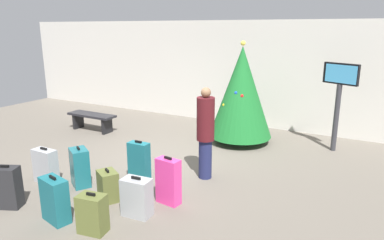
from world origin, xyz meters
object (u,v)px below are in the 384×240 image
at_px(flight_info_kiosk, 339,91).
at_px(traveller_0, 205,131).
at_px(suitcase_1, 168,181).
at_px(suitcase_7, 108,186).
at_px(suitcase_5, 92,214).
at_px(holiday_tree, 241,92).
at_px(suitcase_0, 8,187).
at_px(waiting_bench, 92,118).
at_px(suitcase_3, 137,197).
at_px(suitcase_8, 80,167).
at_px(suitcase_4, 55,200).
at_px(suitcase_6, 139,162).
at_px(suitcase_2, 46,166).

height_order(flight_info_kiosk, traveller_0, flight_info_kiosk).
relative_size(suitcase_1, suitcase_7, 1.46).
bearing_deg(suitcase_5, holiday_tree, 85.98).
distance_m(suitcase_0, suitcase_5, 1.70).
xyz_separation_m(waiting_bench, suitcase_3, (3.91, -3.09, -0.06)).
bearing_deg(suitcase_8, suitcase_5, -38.47).
bearing_deg(suitcase_0, suitcase_4, 3.95).
xyz_separation_m(holiday_tree, waiting_bench, (-3.98, -1.03, -0.92)).
distance_m(suitcase_0, suitcase_6, 2.18).
xyz_separation_m(traveller_0, suitcase_3, (-0.28, -1.76, -0.63)).
height_order(flight_info_kiosk, suitcase_6, flight_info_kiosk).
distance_m(traveller_0, suitcase_6, 1.36).
relative_size(suitcase_0, suitcase_8, 0.98).
bearing_deg(suitcase_2, suitcase_7, 0.46).
xyz_separation_m(suitcase_0, suitcase_7, (1.24, 0.94, -0.08)).
relative_size(holiday_tree, suitcase_5, 4.16).
relative_size(suitcase_0, suitcase_5, 1.20).
relative_size(suitcase_5, suitcase_8, 0.82).
xyz_separation_m(suitcase_2, suitcase_5, (1.95, -0.82, -0.04)).
bearing_deg(suitcase_7, holiday_tree, 78.68).
xyz_separation_m(flight_info_kiosk, suitcase_3, (-2.23, -4.59, -1.10)).
distance_m(flight_info_kiosk, suitcase_2, 6.37).
xyz_separation_m(suitcase_1, suitcase_6, (-0.92, 0.44, 0.00)).
bearing_deg(waiting_bench, flight_info_kiosk, 13.71).
xyz_separation_m(flight_info_kiosk, suitcase_4, (-3.18, -5.30, -1.06)).
bearing_deg(suitcase_3, waiting_bench, 141.69).
bearing_deg(suitcase_3, holiday_tree, 89.01).
bearing_deg(suitcase_5, suitcase_3, 68.33).
bearing_deg(suitcase_7, suitcase_5, -61.20).
bearing_deg(traveller_0, suitcase_3, -99.03).
height_order(traveller_0, suitcase_1, traveller_0).
bearing_deg(waiting_bench, suitcase_3, -38.31).
xyz_separation_m(suitcase_6, suitcase_7, (-0.01, -0.84, -0.13)).
relative_size(traveller_0, suitcase_2, 2.59).
bearing_deg(suitcase_1, holiday_tree, 92.22).
relative_size(waiting_bench, traveller_0, 0.82).
relative_size(traveller_0, suitcase_7, 3.19).
bearing_deg(holiday_tree, suitcase_1, -87.78).
bearing_deg(suitcase_2, suitcase_8, 17.12).
height_order(suitcase_2, suitcase_4, suitcase_4).
height_order(holiday_tree, waiting_bench, holiday_tree).
xyz_separation_m(suitcase_7, suitcase_8, (-0.83, 0.19, 0.09)).
bearing_deg(suitcase_0, suitcase_7, 37.26).
distance_m(traveller_0, suitcase_7, 2.00).
bearing_deg(waiting_bench, suitcase_6, -33.08).
height_order(suitcase_0, suitcase_8, suitcase_8).
relative_size(suitcase_2, suitcase_8, 0.92).
xyz_separation_m(waiting_bench, suitcase_0, (1.95, -3.87, -0.02)).
xyz_separation_m(suitcase_0, suitcase_8, (0.41, 1.13, 0.01)).
xyz_separation_m(suitcase_5, suitcase_8, (-1.29, 1.02, 0.07)).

